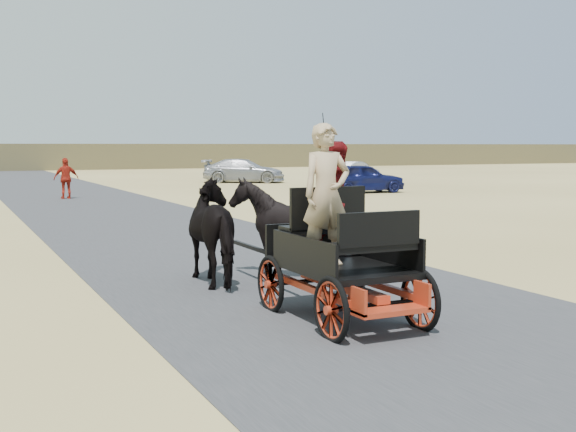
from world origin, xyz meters
name	(u,v)px	position (x,y,z in m)	size (l,w,h in m)	color
ground	(342,304)	(0.00, 0.00, 0.00)	(140.00, 140.00, 0.00)	tan
road	(342,304)	(0.00, 0.00, 0.01)	(6.00, 140.00, 0.01)	#38383A
ridge_far	(5,157)	(0.00, 62.00, 1.20)	(140.00, 6.00, 2.40)	brown
carriage	(341,292)	(-0.46, -0.76, 0.36)	(1.30, 2.40, 0.72)	black
horse_left	(220,231)	(-1.01, 2.24, 0.85)	(0.91, 2.01, 1.70)	black
horse_right	(282,228)	(0.09, 2.24, 0.85)	(1.37, 1.54, 1.70)	black
driver_man	(326,194)	(-0.66, -0.71, 1.62)	(0.66, 0.43, 1.80)	tan
passenger_woman	(339,199)	(-0.16, -0.16, 1.51)	(0.77, 0.60, 1.58)	#660C0F
pedestrian	(66,178)	(-0.44, 22.53, 0.86)	(1.01, 0.42, 1.73)	#A72113
car_a	(362,178)	(12.85, 20.68, 0.70)	(1.66, 4.11, 1.40)	navy
car_b	(353,173)	(16.10, 27.01, 0.66)	(1.40, 4.03, 1.33)	#B2B2B7
car_c	(244,171)	(11.36, 31.90, 0.71)	(2.00, 4.92, 1.43)	#B2B2B7
car_d	(235,170)	(12.26, 35.73, 0.61)	(2.04, 4.42, 1.23)	brown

